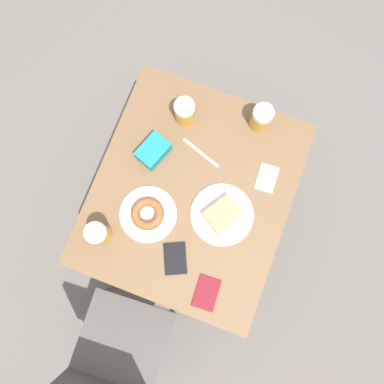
{
  "coord_description": "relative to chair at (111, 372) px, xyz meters",
  "views": [
    {
      "loc": [
        -0.09,
        0.24,
        2.26
      ],
      "look_at": [
        0.0,
        0.0,
        0.76
      ],
      "focal_mm": 35.0,
      "sensor_mm": 36.0,
      "label": 1
    }
  ],
  "objects": [
    {
      "name": "ground_plane",
      "position": [
        -0.06,
        -0.82,
        -0.54
      ],
      "size": [
        8.0,
        8.0,
        0.0
      ],
      "primitive_type": "plane",
      "color": "#666059"
    },
    {
      "name": "table",
      "position": [
        -0.06,
        -0.82,
        0.14
      ],
      "size": [
        0.8,
        0.92,
        0.74
      ],
      "color": "brown",
      "rests_on": "ground_plane"
    },
    {
      "name": "chair",
      "position": [
        0.0,
        0.0,
        0.0
      ],
      "size": [
        0.42,
        0.42,
        0.9
      ],
      "rotation": [
        0.0,
        0.0,
        0.06
      ],
      "color": "#514C47",
      "rests_on": "ground_plane"
    },
    {
      "name": "plate_with_cake",
      "position": [
        -0.21,
        -0.78,
        0.22
      ],
      "size": [
        0.26,
        0.26,
        0.05
      ],
      "color": "silver",
      "rests_on": "table"
    },
    {
      "name": "plate_with_donut",
      "position": [
        0.07,
        -0.68,
        0.22
      ],
      "size": [
        0.23,
        0.23,
        0.05
      ],
      "color": "silver",
      "rests_on": "table"
    },
    {
      "name": "beer_mug_left",
      "position": [
        0.08,
        -1.12,
        0.27
      ],
      "size": [
        0.08,
        0.08,
        0.13
      ],
      "color": "#C68C23",
      "rests_on": "table"
    },
    {
      "name": "beer_mug_center",
      "position": [
        -0.22,
        -1.2,
        0.27
      ],
      "size": [
        0.08,
        0.08,
        0.13
      ],
      "color": "#C68C23",
      "rests_on": "table"
    },
    {
      "name": "beer_mug_right",
      "position": [
        0.21,
        -0.54,
        0.27
      ],
      "size": [
        0.08,
        0.08,
        0.13
      ],
      "color": "#C68C23",
      "rests_on": "table"
    },
    {
      "name": "napkin_folded",
      "position": [
        -0.33,
        -0.99,
        0.21
      ],
      "size": [
        0.08,
        0.12,
        0.0
      ],
      "rotation": [
        0.0,
        0.0,
        1.62
      ],
      "color": "white",
      "rests_on": "table"
    },
    {
      "name": "fork",
      "position": [
        -0.04,
        -1.0,
        0.21
      ],
      "size": [
        0.18,
        0.07,
        0.0
      ],
      "rotation": [
        0.0,
        0.0,
        1.24
      ],
      "color": "silver",
      "rests_on": "table"
    },
    {
      "name": "passport_near_edge",
      "position": [
        -0.26,
        -0.47,
        0.21
      ],
      "size": [
        0.09,
        0.13,
        0.01
      ],
      "rotation": [
        0.0,
        0.0,
        0.05
      ],
      "color": "maroon",
      "rests_on": "table"
    },
    {
      "name": "passport_far_edge",
      "position": [
        -0.09,
        -0.55,
        0.21
      ],
      "size": [
        0.13,
        0.15,
        0.01
      ],
      "rotation": [
        0.0,
        0.0,
        3.58
      ],
      "color": "black",
      "rests_on": "table"
    },
    {
      "name": "blue_pouch",
      "position": [
        0.15,
        -0.93,
        0.23
      ],
      "size": [
        0.13,
        0.15,
        0.06
      ],
      "rotation": [
        0.0,
        0.0,
        1.22
      ],
      "color": "teal",
      "rests_on": "table"
    }
  ]
}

